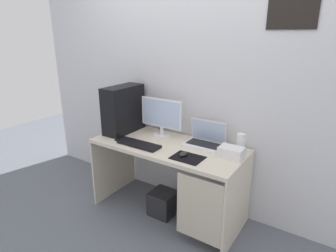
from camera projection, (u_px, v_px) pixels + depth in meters
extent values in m
plane|color=slate|center=(168.00, 211.00, 2.87)|extent=(8.00, 8.00, 0.00)
cube|color=silver|center=(188.00, 78.00, 2.74)|extent=(4.00, 0.04, 2.60)
cube|color=black|center=(293.00, 11.00, 2.08)|extent=(0.36, 0.01, 0.26)
cube|color=beige|center=(168.00, 146.00, 2.64)|extent=(1.43, 0.63, 0.03)
cube|color=beige|center=(115.00, 163.00, 3.13)|extent=(0.02, 0.63, 0.70)
cube|color=beige|center=(238.00, 204.00, 2.39)|extent=(0.02, 0.63, 0.70)
cube|color=beige|center=(199.00, 210.00, 2.24)|extent=(0.40, 0.01, 0.56)
cube|color=black|center=(123.00, 109.00, 2.91)|extent=(0.20, 0.46, 0.48)
cylinder|color=white|center=(162.00, 135.00, 2.87)|extent=(0.18, 0.18, 0.01)
cylinder|color=white|center=(162.00, 130.00, 2.85)|extent=(0.04, 0.04, 0.08)
cube|color=white|center=(161.00, 113.00, 2.79)|extent=(0.46, 0.02, 0.29)
cube|color=#B2C6EA|center=(161.00, 113.00, 2.78)|extent=(0.43, 0.00, 0.26)
cube|color=white|center=(203.00, 145.00, 2.60)|extent=(0.35, 0.23, 0.01)
cube|color=black|center=(204.00, 144.00, 2.61)|extent=(0.31, 0.15, 0.00)
cube|color=white|center=(208.00, 131.00, 2.64)|extent=(0.35, 0.04, 0.21)
cube|color=#ADC1E5|center=(208.00, 131.00, 2.64)|extent=(0.33, 0.03, 0.19)
cylinder|color=white|center=(241.00, 143.00, 2.45)|extent=(0.07, 0.07, 0.16)
cube|color=white|center=(231.00, 152.00, 2.35)|extent=(0.20, 0.14, 0.09)
cube|color=black|center=(139.00, 144.00, 2.61)|extent=(0.42, 0.14, 0.02)
cube|color=black|center=(188.00, 158.00, 2.35)|extent=(0.26, 0.20, 0.00)
ellipsoid|color=#232326|center=(184.00, 154.00, 2.37)|extent=(0.06, 0.10, 0.03)
cube|color=black|center=(122.00, 139.00, 2.76)|extent=(0.07, 0.13, 0.01)
cube|color=#232326|center=(163.00, 203.00, 2.80)|extent=(0.24, 0.24, 0.24)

